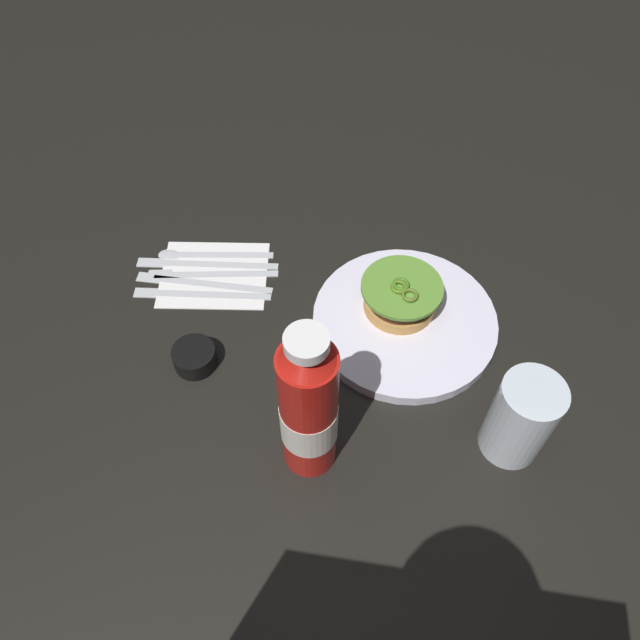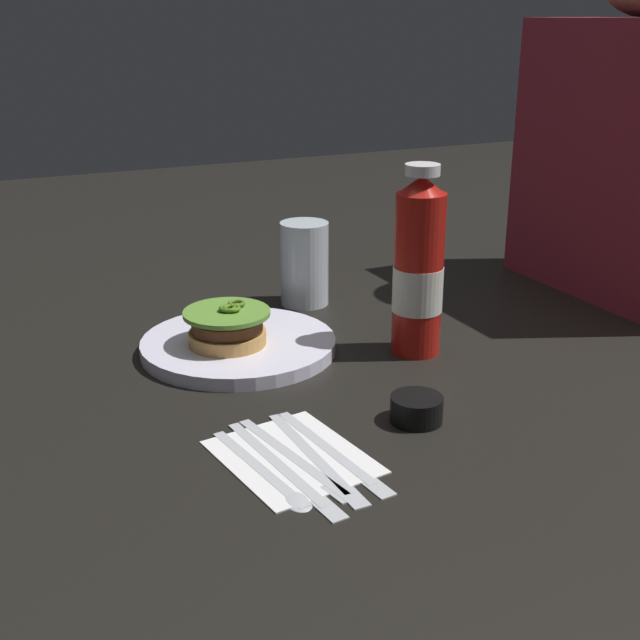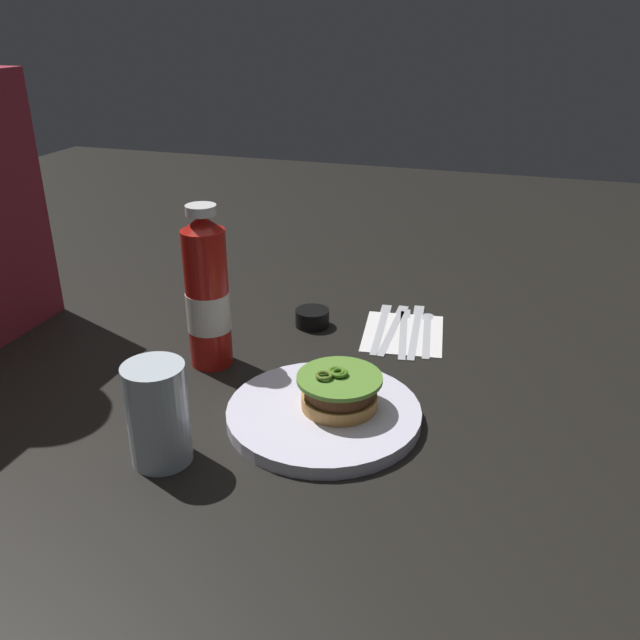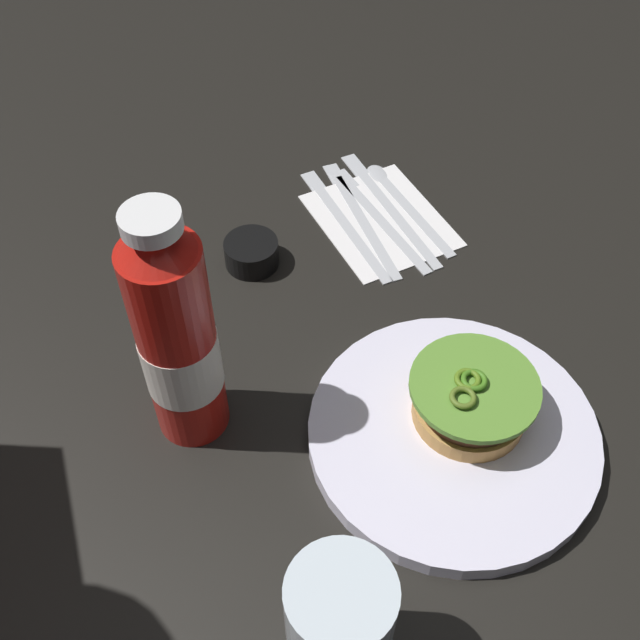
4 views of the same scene
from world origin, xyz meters
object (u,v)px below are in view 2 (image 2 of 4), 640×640
spoon_utensil (273,477)px  diner_person (631,134)px  burger_sandwich (227,327)px  ketchup_bottle (418,270)px  condiment_cup (416,409)px  water_glass (304,264)px  dinner_plate (239,345)px  steak_knife (289,470)px  butter_knife (320,460)px  table_knife (338,454)px  fork_utensil (303,461)px  napkin (292,456)px

spoon_utensil → diner_person: (-0.31, 0.72, 0.25)m
diner_person → burger_sandwich: bearing=-90.7°
ketchup_bottle → condiment_cup: ketchup_bottle is taller
water_glass → burger_sandwich: bearing=-49.8°
dinner_plate → burger_sandwich: size_ratio=2.29×
condiment_cup → steak_knife: (0.05, -0.17, -0.01)m
condiment_cup → butter_knife: (0.04, -0.14, -0.01)m
condiment_cup → spoon_utensil: size_ratio=0.33×
water_glass → table_knife: size_ratio=0.63×
fork_utensil → steak_knife: bearing=-62.1°
spoon_utensil → fork_utensil: (-0.01, 0.04, 0.00)m
butter_knife → water_glass: bearing=157.2°
condiment_cup → butter_knife: size_ratio=0.28×
ketchup_bottle → condiment_cup: 0.23m
burger_sandwich → steak_knife: burger_sandwich is taller
napkin → diner_person: (-0.27, 0.69, 0.25)m
spoon_utensil → diner_person: bearing=113.0°
butter_knife → burger_sandwich: bearing=177.8°
spoon_utensil → steak_knife: same height
condiment_cup → diner_person: bearing=115.9°
dinner_plate → steak_knife: (0.32, -0.07, -0.00)m
condiment_cup → ketchup_bottle: bearing=148.7°
ketchup_bottle → steak_knife: ketchup_bottle is taller
condiment_cup → table_knife: 0.12m
dinner_plate → ketchup_bottle: ketchup_bottle is taller
steak_knife → table_knife: (-0.01, 0.06, 0.00)m
condiment_cup → napkin: condiment_cup is taller
table_knife → diner_person: 0.75m
ketchup_bottle → napkin: (0.19, -0.26, -0.11)m
dinner_plate → condiment_cup: size_ratio=4.43×
water_glass → spoon_utensil: (0.47, -0.25, -0.06)m
spoon_utensil → table_knife: (-0.01, 0.08, 0.00)m
fork_utensil → diner_person: size_ratio=0.34×
table_knife → butter_knife: bearing=-82.1°
burger_sandwich → napkin: (0.28, -0.03, -0.04)m
steak_knife → spoon_utensil: bearing=-78.4°
steak_knife → butter_knife: bearing=99.1°
condiment_cup → fork_utensil: condiment_cup is taller
napkin → diner_person: size_ratio=0.28×
ketchup_bottle → butter_knife: size_ratio=1.21×
water_glass → napkin: water_glass is taller
water_glass → condiment_cup: 0.42m
burger_sandwich → napkin: burger_sandwich is taller
butter_knife → diner_person: (-0.30, 0.67, 0.25)m
condiment_cup → spoon_utensil: bearing=-75.7°
condiment_cup → diner_person: 0.63m
spoon_utensil → ketchup_bottle: bearing=126.9°
ketchup_bottle → table_knife: (0.21, -0.22, -0.11)m
water_glass → napkin: 0.49m
spoon_utensil → butter_knife: (-0.01, 0.06, 0.00)m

